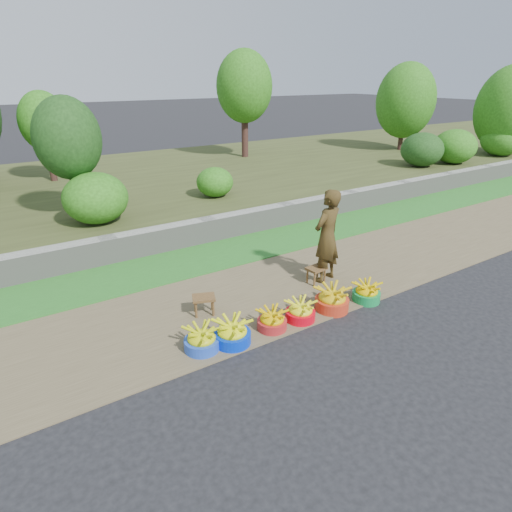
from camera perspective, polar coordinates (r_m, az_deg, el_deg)
ground_plane at (r=6.85m, az=9.41°, el=-8.53°), size 120.00×120.00×0.00m
dirt_shoulder at (r=7.68m, az=3.23°, el=-4.44°), size 80.00×2.50×0.02m
grass_verge at (r=9.21m, az=-4.05°, el=0.47°), size 80.00×1.50×0.04m
retaining_wall at (r=9.83m, az=-6.50°, el=3.45°), size 80.00×0.35×0.55m
earth_bank at (r=14.23m, az=-15.53°, el=8.85°), size 80.00×10.00×0.50m
basin_a at (r=6.08m, az=-7.26°, el=-11.04°), size 0.50×0.50×0.37m
basin_b at (r=6.16m, az=-3.19°, el=-10.24°), size 0.53×0.53×0.40m
basin_c at (r=6.49m, az=2.15°, el=-8.60°), size 0.45×0.45×0.34m
basin_d at (r=6.73m, az=5.94°, el=-7.38°), size 0.47×0.47×0.35m
basin_e at (r=7.08m, az=10.11°, el=-5.74°), size 0.55×0.55×0.41m
basin_f at (r=7.48m, az=14.53°, el=-4.74°), size 0.47×0.47×0.35m
stool_left at (r=6.84m, az=-6.97°, el=-5.86°), size 0.43×0.38×0.31m
stool_right at (r=7.86m, az=8.04°, el=-1.93°), size 0.37×0.30×0.30m
vendor_woman at (r=7.77m, az=9.45°, el=2.61°), size 0.71×0.55×1.72m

